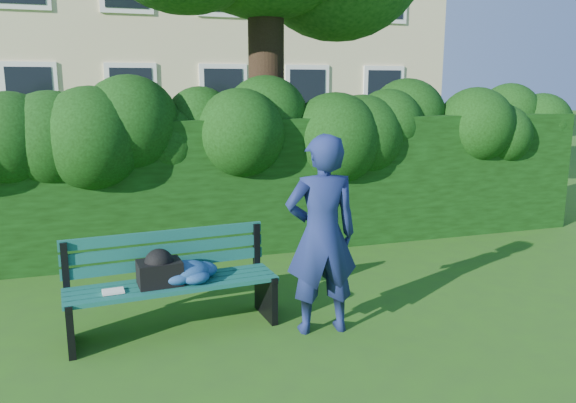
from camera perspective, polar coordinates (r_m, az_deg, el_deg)
name	(u,v)px	position (r m, az deg, el deg)	size (l,w,h in m)	color
ground	(306,301)	(6.00, 1.79, -10.04)	(80.00, 80.00, 0.00)	#2C571B
hedge	(253,183)	(7.79, -3.62, 1.90)	(10.00, 1.00, 1.80)	black
park_bench	(173,278)	(5.27, -11.58, -7.62)	(1.92, 0.71, 0.89)	#0E4A3D
man_reading	(322,235)	(5.03, 3.43, -3.44)	(0.66, 0.43, 1.82)	navy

